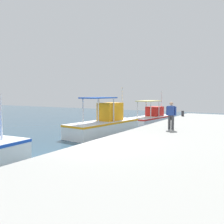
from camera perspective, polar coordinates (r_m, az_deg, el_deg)
name	(u,v)px	position (r m, az deg, el deg)	size (l,w,h in m)	color
quay_pier	(207,167)	(9.35, 21.15, -11.76)	(36.00, 10.00, 0.80)	#9E9E99
fishing_boat_third	(105,124)	(17.59, -1.70, -2.82)	(6.44, 2.63, 3.41)	white
fishing_boat_fourth	(151,118)	(24.03, 9.12, -1.36)	(6.18, 2.74, 3.17)	white
fisherman_standing	(171,114)	(15.05, 13.55, -0.51)	(0.26, 0.61, 1.64)	#3F3F42
mooring_bollard_nearest	(172,117)	(20.70, 13.68, -1.18)	(0.28, 0.28, 0.38)	#333338
mooring_bollard_second	(183,113)	(23.98, 16.07, -0.32)	(0.24, 0.24, 0.52)	#333338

